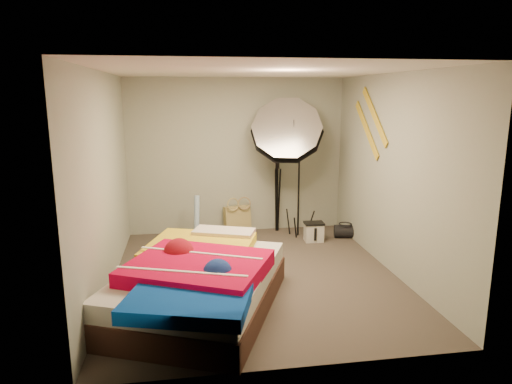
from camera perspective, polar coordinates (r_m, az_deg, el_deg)
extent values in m
plane|color=#4D433A|center=(5.84, -0.05, -10.42)|extent=(4.00, 4.00, 0.00)
plane|color=silver|center=(5.40, -0.06, 14.88)|extent=(4.00, 4.00, 0.00)
plane|color=#979D8F|center=(7.44, -2.45, 4.48)|extent=(3.50, 0.00, 3.50)
plane|color=#979D8F|center=(3.57, 4.94, -4.05)|extent=(3.50, 0.00, 3.50)
plane|color=#979D8F|center=(5.50, -18.39, 1.12)|extent=(0.00, 4.00, 4.00)
plane|color=#979D8F|center=(6.00, 16.69, 2.12)|extent=(0.00, 4.00, 4.00)
cube|color=tan|center=(7.55, -2.34, -3.40)|extent=(0.47, 0.29, 0.45)
cylinder|color=#5793C7|center=(7.08, -7.43, -3.36)|extent=(0.13, 0.22, 0.73)
cube|color=beige|center=(7.16, 7.24, -5.04)|extent=(0.29, 0.21, 0.28)
cylinder|color=black|center=(7.42, 11.06, -4.84)|extent=(0.37, 0.27, 0.21)
cube|color=gold|center=(6.47, 14.61, 9.18)|extent=(0.02, 0.91, 0.78)
cube|color=gold|center=(6.71, 13.67, 7.61)|extent=(0.02, 0.91, 0.78)
cube|color=#44261E|center=(5.00, -7.08, -12.90)|extent=(2.15, 2.49, 0.27)
cube|color=silver|center=(4.90, -7.15, -10.47)|extent=(2.09, 2.43, 0.19)
cube|color=gold|center=(5.32, -7.00, -7.06)|extent=(1.41, 1.31, 0.15)
cube|color=#C90231|center=(4.69, -7.28, -9.47)|extent=(1.66, 1.56, 0.17)
cube|color=#0943B6|center=(4.12, -8.31, -13.19)|extent=(1.24, 1.10, 0.13)
cube|color=#E2A6BB|center=(5.63, -4.03, -5.45)|extent=(0.80, 0.57, 0.15)
cylinder|color=black|center=(7.24, 5.38, 1.35)|extent=(0.04, 0.04, 1.78)
cube|color=black|center=(7.13, 5.51, 7.95)|extent=(0.09, 0.09, 0.11)
cone|color=silver|center=(7.00, 3.89, 7.45)|extent=(1.47, 1.16, 1.31)
cylinder|color=black|center=(7.55, 2.66, -1.01)|extent=(0.04, 0.04, 1.05)
cube|color=black|center=(7.44, 2.70, 3.33)|extent=(0.08, 0.08, 0.11)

